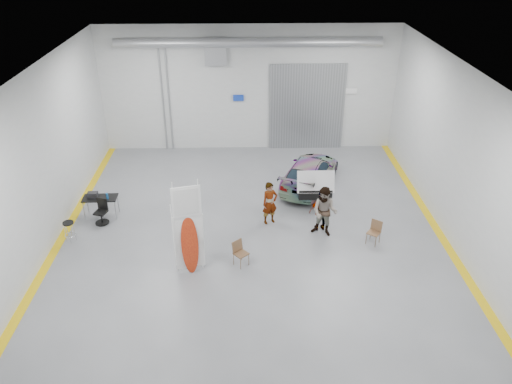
{
  "coord_description": "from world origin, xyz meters",
  "views": [
    {
      "loc": [
        -0.22,
        -15.08,
        10.08
      ],
      "look_at": [
        0.16,
        0.57,
        1.5
      ],
      "focal_mm": 35.0,
      "sensor_mm": 36.0,
      "label": 1
    }
  ],
  "objects_px": {
    "folding_chair_far": "(373,237)",
    "office_chair": "(101,213)",
    "sedan_car": "(310,172)",
    "surfboard_display": "(187,237)",
    "folding_chair_near": "(241,258)",
    "shop_stool": "(70,232)",
    "person_c": "(321,211)",
    "work_table": "(98,197)",
    "person_b": "(325,212)",
    "person_a": "(270,203)"
  },
  "relations": [
    {
      "from": "folding_chair_near",
      "to": "office_chair",
      "type": "bearing_deg",
      "value": 111.12
    },
    {
      "from": "person_c",
      "to": "folding_chair_far",
      "type": "xyz_separation_m",
      "value": [
        1.73,
        -0.93,
        -0.53
      ]
    },
    {
      "from": "surfboard_display",
      "to": "person_c",
      "type": "bearing_deg",
      "value": 13.01
    },
    {
      "from": "sedan_car",
      "to": "person_a",
      "type": "height_order",
      "value": "person_a"
    },
    {
      "from": "office_chair",
      "to": "sedan_car",
      "type": "bearing_deg",
      "value": 35.26
    },
    {
      "from": "shop_stool",
      "to": "folding_chair_near",
      "type": "bearing_deg",
      "value": -14.26
    },
    {
      "from": "person_c",
      "to": "office_chair",
      "type": "relative_size",
      "value": 1.64
    },
    {
      "from": "sedan_car",
      "to": "person_c",
      "type": "height_order",
      "value": "person_c"
    },
    {
      "from": "folding_chair_far",
      "to": "work_table",
      "type": "xyz_separation_m",
      "value": [
        -10.08,
        2.11,
        0.54
      ]
    },
    {
      "from": "person_c",
      "to": "folding_chair_far",
      "type": "height_order",
      "value": "person_c"
    },
    {
      "from": "folding_chair_near",
      "to": "sedan_car",
      "type": "bearing_deg",
      "value": 21.2
    },
    {
      "from": "sedan_car",
      "to": "surfboard_display",
      "type": "height_order",
      "value": "surfboard_display"
    },
    {
      "from": "office_chair",
      "to": "person_c",
      "type": "bearing_deg",
      "value": 11.4
    },
    {
      "from": "sedan_car",
      "to": "person_b",
      "type": "bearing_deg",
      "value": 113.78
    },
    {
      "from": "person_b",
      "to": "folding_chair_near",
      "type": "xyz_separation_m",
      "value": [
        -2.98,
        -1.75,
        -0.68
      ]
    },
    {
      "from": "person_a",
      "to": "sedan_car",
      "type": "bearing_deg",
      "value": 34.12
    },
    {
      "from": "sedan_car",
      "to": "surfboard_display",
      "type": "relative_size",
      "value": 1.3
    },
    {
      "from": "office_chair",
      "to": "folding_chair_far",
      "type": "bearing_deg",
      "value": 6.87
    },
    {
      "from": "folding_chair_far",
      "to": "office_chair",
      "type": "xyz_separation_m",
      "value": [
        -9.89,
        1.6,
        0.16
      ]
    },
    {
      "from": "person_b",
      "to": "folding_chair_near",
      "type": "bearing_deg",
      "value": -125.51
    },
    {
      "from": "person_b",
      "to": "sedan_car",
      "type": "bearing_deg",
      "value": 115.11
    },
    {
      "from": "person_c",
      "to": "office_chair",
      "type": "height_order",
      "value": "person_c"
    },
    {
      "from": "folding_chair_far",
      "to": "folding_chair_near",
      "type": "bearing_deg",
      "value": -129.07
    },
    {
      "from": "person_b",
      "to": "shop_stool",
      "type": "distance_m",
      "value": 9.06
    },
    {
      "from": "person_b",
      "to": "office_chair",
      "type": "distance_m",
      "value": 8.3
    },
    {
      "from": "person_b",
      "to": "person_c",
      "type": "height_order",
      "value": "person_b"
    },
    {
      "from": "person_c",
      "to": "work_table",
      "type": "height_order",
      "value": "person_c"
    },
    {
      "from": "folding_chair_far",
      "to": "office_chair",
      "type": "distance_m",
      "value": 10.02
    },
    {
      "from": "folding_chair_near",
      "to": "office_chair",
      "type": "relative_size",
      "value": 0.9
    },
    {
      "from": "folding_chair_far",
      "to": "shop_stool",
      "type": "bearing_deg",
      "value": -145.01
    },
    {
      "from": "person_b",
      "to": "person_c",
      "type": "xyz_separation_m",
      "value": [
        -0.06,
        0.33,
        -0.16
      ]
    },
    {
      "from": "shop_stool",
      "to": "person_b",
      "type": "bearing_deg",
      "value": 1.3
    },
    {
      "from": "person_c",
      "to": "shop_stool",
      "type": "xyz_separation_m",
      "value": [
        -8.98,
        -0.54,
        -0.41
      ]
    },
    {
      "from": "person_c",
      "to": "office_chair",
      "type": "bearing_deg",
      "value": -12.6
    },
    {
      "from": "person_a",
      "to": "person_c",
      "type": "height_order",
      "value": "person_a"
    },
    {
      "from": "sedan_car",
      "to": "office_chair",
      "type": "xyz_separation_m",
      "value": [
        -8.15,
        -2.84,
        -0.2
      ]
    },
    {
      "from": "surfboard_display",
      "to": "folding_chair_far",
      "type": "height_order",
      "value": "surfboard_display"
    },
    {
      "from": "surfboard_display",
      "to": "folding_chair_near",
      "type": "xyz_separation_m",
      "value": [
        1.69,
        0.29,
        -1.06
      ]
    },
    {
      "from": "person_a",
      "to": "work_table",
      "type": "height_order",
      "value": "person_a"
    },
    {
      "from": "surfboard_display",
      "to": "shop_stool",
      "type": "height_order",
      "value": "surfboard_display"
    },
    {
      "from": "folding_chair_far",
      "to": "work_table",
      "type": "height_order",
      "value": "work_table"
    },
    {
      "from": "sedan_car",
      "to": "office_chair",
      "type": "relative_size",
      "value": 4.43
    },
    {
      "from": "sedan_car",
      "to": "folding_chair_near",
      "type": "relative_size",
      "value": 4.93
    },
    {
      "from": "folding_chair_near",
      "to": "work_table",
      "type": "distance_m",
      "value": 6.35
    },
    {
      "from": "sedan_car",
      "to": "shop_stool",
      "type": "distance_m",
      "value": 9.84
    },
    {
      "from": "person_b",
      "to": "person_a",
      "type": "bearing_deg",
      "value": 179.66
    },
    {
      "from": "person_a",
      "to": "person_b",
      "type": "xyz_separation_m",
      "value": [
        1.91,
        -0.87,
        0.12
      ]
    },
    {
      "from": "person_a",
      "to": "office_chair",
      "type": "relative_size",
      "value": 1.72
    },
    {
      "from": "surfboard_display",
      "to": "folding_chair_near",
      "type": "height_order",
      "value": "surfboard_display"
    },
    {
      "from": "person_b",
      "to": "work_table",
      "type": "bearing_deg",
      "value": -166.0
    }
  ]
}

